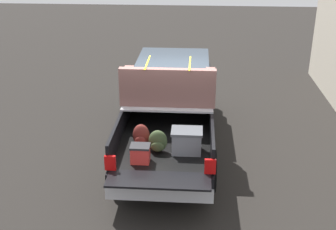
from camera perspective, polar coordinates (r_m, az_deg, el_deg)
ground_plane at (r=10.49m, az=0.23°, el=-4.20°), size 40.00×40.00×0.00m
pickup_truck at (r=10.40m, az=0.38°, el=1.43°), size 6.05×2.06×2.23m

